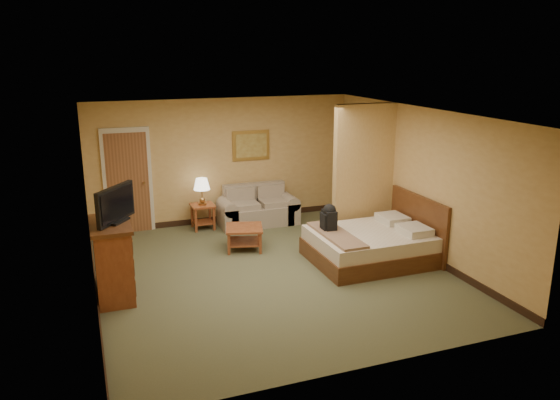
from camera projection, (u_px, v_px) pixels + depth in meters
name	position (u px, v px, depth m)	size (l,w,h in m)	color
floor	(272.00, 272.00, 8.96)	(6.00, 6.00, 0.00)	#515436
ceiling	(271.00, 113.00, 8.28)	(6.00, 6.00, 0.00)	white
back_wall	(223.00, 161.00, 11.33)	(5.50, 0.02, 2.60)	tan
left_wall	(88.00, 214.00, 7.70)	(0.02, 6.00, 2.60)	tan
right_wall	(419.00, 182.00, 9.54)	(0.02, 6.00, 2.60)	tan
partition	(363.00, 174.00, 10.18)	(1.20, 0.15, 2.60)	tan
door	(128.00, 182.00, 10.72)	(0.94, 0.16, 2.10)	beige
baseboard	(225.00, 218.00, 11.65)	(5.50, 0.02, 0.12)	black
loveseat	(258.00, 211.00, 11.42)	(1.63, 0.76, 0.82)	gray
side_table	(203.00, 213.00, 11.09)	(0.46, 0.46, 0.51)	brown
table_lamp	(202.00, 185.00, 10.93)	(0.33, 0.33, 0.54)	#A5753C
coffee_table	(244.00, 233.00, 9.95)	(0.81, 0.81, 0.42)	brown
wall_picture	(251.00, 145.00, 11.43)	(0.81, 0.04, 0.63)	#B78E3F
dresser	(113.00, 260.00, 7.95)	(0.56, 1.07, 1.14)	brown
tv	(115.00, 205.00, 7.77)	(0.57, 0.72, 0.53)	black
bed	(373.00, 244.00, 9.41)	(1.97, 1.67, 1.08)	#4B2611
backpack	(329.00, 217.00, 9.28)	(0.22, 0.29, 0.48)	black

